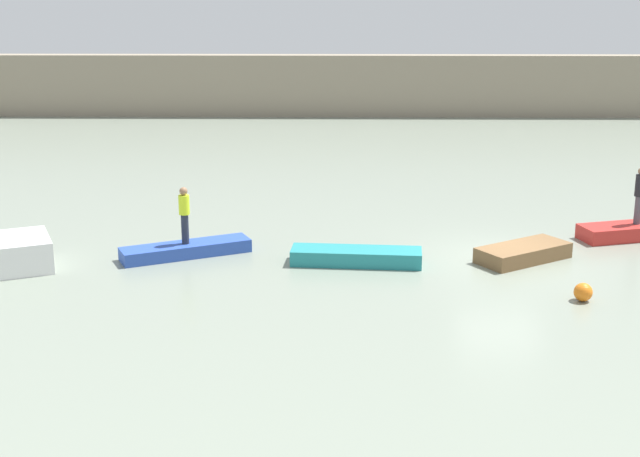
% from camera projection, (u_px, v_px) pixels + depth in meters
% --- Properties ---
extents(ground_plane, '(120.00, 120.00, 0.00)m').
position_uv_depth(ground_plane, '(502.00, 259.00, 26.09)').
color(ground_plane, gray).
extents(embankment_wall, '(80.00, 1.20, 3.67)m').
position_uv_depth(embankment_wall, '(416.00, 86.00, 53.31)').
color(embankment_wall, gray).
rests_on(embankment_wall, ground_plane).
extents(rowboat_blue, '(3.88, 2.47, 0.39)m').
position_uv_depth(rowboat_blue, '(186.00, 250.00, 26.34)').
color(rowboat_blue, '#2B4CAD').
rests_on(rowboat_blue, ground_plane).
extents(rowboat_teal, '(3.84, 1.30, 0.45)m').
position_uv_depth(rowboat_teal, '(356.00, 256.00, 25.59)').
color(rowboat_teal, teal).
rests_on(rowboat_teal, ground_plane).
extents(rowboat_brown, '(3.04, 2.57, 0.46)m').
position_uv_depth(rowboat_brown, '(523.00, 253.00, 25.92)').
color(rowboat_brown, brown).
rests_on(rowboat_brown, ground_plane).
extents(rowboat_red, '(3.86, 2.03, 0.46)m').
position_uv_depth(rowboat_red, '(636.00, 231.00, 28.19)').
color(rowboat_red, red).
rests_on(rowboat_red, ground_plane).
extents(person_dark_shirt, '(0.32, 0.32, 1.83)m').
position_uv_depth(person_dark_shirt, '(640.00, 193.00, 27.85)').
color(person_dark_shirt, '#4C4C56').
rests_on(person_dark_shirt, rowboat_red).
extents(person_hiviz_shirt, '(0.32, 0.32, 1.72)m').
position_uv_depth(person_hiviz_shirt, '(184.00, 212.00, 26.03)').
color(person_hiviz_shirt, '#232838').
rests_on(person_hiviz_shirt, rowboat_blue).
extents(mooring_buoy, '(0.48, 0.48, 0.48)m').
position_uv_depth(mooring_buoy, '(583.00, 292.00, 22.61)').
color(mooring_buoy, orange).
rests_on(mooring_buoy, ground_plane).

